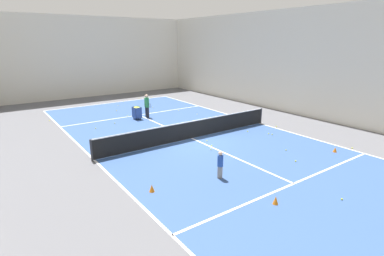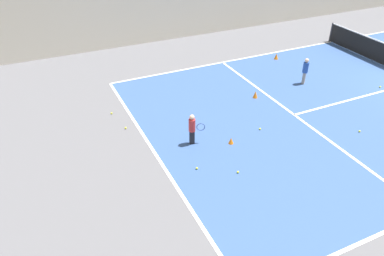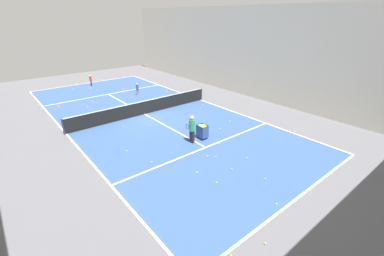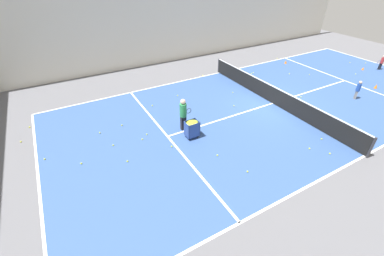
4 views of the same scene
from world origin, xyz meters
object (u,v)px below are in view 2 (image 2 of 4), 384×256
Objects in this scene: child_midcourt at (305,69)px; training_cone_1 at (231,141)px; player_near_baseline at (192,127)px; training_cone_0 at (255,94)px.

training_cone_1 is (2.63, -5.14, -0.55)m from child_midcourt.
child_midcourt reaches higher than training_cone_1.
player_near_baseline is 6.63m from child_midcourt.
training_cone_1 is at bearing -46.43° from training_cone_0.
player_near_baseline reaches higher than training_cone_0.
child_midcourt is (-2.07, 6.30, 0.03)m from player_near_baseline.
training_cone_0 is 1.33× the size of training_cone_1.
child_midcourt reaches higher than training_cone_0.
training_cone_1 is at bearing 169.76° from child_midcourt.
player_near_baseline is 0.95× the size of child_midcourt.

